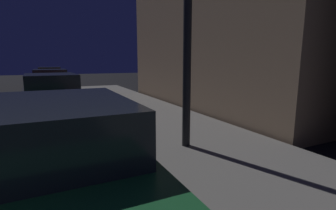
{
  "coord_description": "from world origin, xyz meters",
  "views": [
    {
      "loc": [
        2.85,
        0.17,
        1.83
      ],
      "look_at": [
        4.02,
        2.61,
        1.35
      ],
      "focal_mm": 26.16,
      "sensor_mm": 36.0,
      "label": 1
    }
  ],
  "objects_px": {
    "car_black": "(52,95)",
    "car_red": "(51,83)",
    "car_yellow_cab": "(50,76)",
    "car_green": "(58,162)"
  },
  "relations": [
    {
      "from": "car_red",
      "to": "car_black",
      "type": "bearing_deg",
      "value": -89.97
    },
    {
      "from": "car_black",
      "to": "car_yellow_cab",
      "type": "height_order",
      "value": "same"
    },
    {
      "from": "car_green",
      "to": "car_yellow_cab",
      "type": "relative_size",
      "value": 0.97
    },
    {
      "from": "car_green",
      "to": "car_red",
      "type": "relative_size",
      "value": 1.06
    },
    {
      "from": "car_green",
      "to": "car_black",
      "type": "distance_m",
      "value": 6.34
    },
    {
      "from": "car_red",
      "to": "car_yellow_cab",
      "type": "distance_m",
      "value": 6.5
    },
    {
      "from": "car_green",
      "to": "car_black",
      "type": "height_order",
      "value": "same"
    },
    {
      "from": "car_black",
      "to": "car_red",
      "type": "distance_m",
      "value": 5.58
    },
    {
      "from": "car_black",
      "to": "car_yellow_cab",
      "type": "distance_m",
      "value": 12.09
    },
    {
      "from": "car_green",
      "to": "car_black",
      "type": "bearing_deg",
      "value": 89.97
    }
  ]
}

